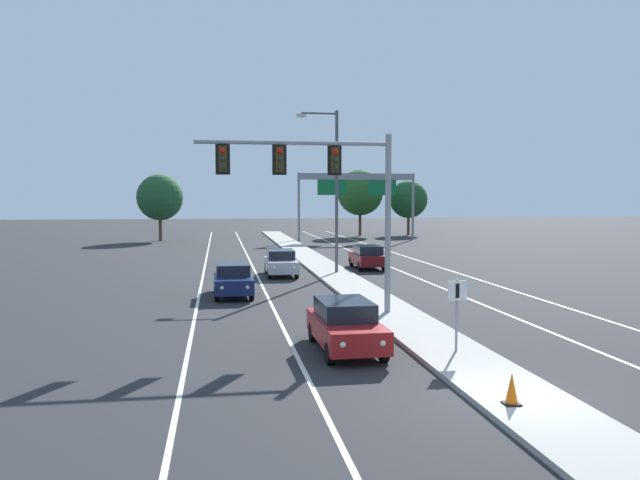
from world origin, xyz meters
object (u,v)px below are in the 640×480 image
at_px(car_oncoming_red, 345,325).
at_px(car_oncoming_silver, 281,262).
at_px(car_receding_darkred, 367,257).
at_px(traffic_cone_median_nose, 512,389).
at_px(tree_far_right_c, 360,193).
at_px(car_oncoming_navy, 233,279).
at_px(tree_far_left_b, 160,197).
at_px(highway_sign_gantry, 357,185).
at_px(tree_far_right_a, 409,199).
at_px(street_lamp_median, 333,181).
at_px(median_sign_post, 457,304).
at_px(overhead_signal_mast, 322,181).

height_order(car_oncoming_red, car_oncoming_silver, same).
relative_size(car_receding_darkred, traffic_cone_median_nose, 6.08).
xyz_separation_m(car_oncoming_silver, tree_far_right_c, (13.65, 38.66, 4.56)).
xyz_separation_m(car_oncoming_navy, tree_far_left_b, (-7.03, 40.85, 3.96)).
height_order(highway_sign_gantry, tree_far_right_c, tree_far_right_c).
bearing_deg(car_receding_darkred, car_oncoming_navy, -131.28).
bearing_deg(traffic_cone_median_nose, car_oncoming_navy, 108.01).
bearing_deg(car_oncoming_silver, traffic_cone_median_nose, -83.89).
bearing_deg(tree_far_right_a, highway_sign_gantry, -133.86).
relative_size(street_lamp_median, tree_far_right_a, 1.44).
distance_m(street_lamp_median, tree_far_right_c, 40.00).
xyz_separation_m(tree_far_left_b, tree_far_right_a, (30.32, 6.46, -0.24)).
distance_m(car_oncoming_silver, highway_sign_gantry, 33.06).
bearing_deg(street_lamp_median, highway_sign_gantry, 74.99).
distance_m(tree_far_left_b, tree_far_right_c, 24.40).
xyz_separation_m(car_receding_darkred, traffic_cone_median_nose, (-3.39, -28.51, -0.31)).
distance_m(car_oncoming_red, tree_far_right_a, 62.55).
relative_size(tree_far_right_c, tree_far_right_a, 1.18).
height_order(car_oncoming_navy, tree_far_right_a, tree_far_right_a).
height_order(street_lamp_median, tree_far_right_c, street_lamp_median).
distance_m(median_sign_post, street_lamp_median, 21.09).
xyz_separation_m(car_oncoming_red, tree_far_left_b, (-10.28, 52.67, 3.96)).
bearing_deg(car_oncoming_red, traffic_cone_median_nose, -67.20).
bearing_deg(highway_sign_gantry, car_oncoming_silver, -110.55).
bearing_deg(car_oncoming_navy, traffic_cone_median_nose, -71.99).
relative_size(median_sign_post, tree_far_left_b, 0.30).
height_order(traffic_cone_median_nose, tree_far_right_c, tree_far_right_c).
relative_size(median_sign_post, car_receding_darkred, 0.49).
bearing_deg(tree_far_left_b, car_oncoming_red, -78.96).
bearing_deg(tree_far_right_a, car_oncoming_silver, -116.99).
distance_m(car_oncoming_silver, tree_far_right_c, 41.25).
xyz_separation_m(street_lamp_median, tree_far_left_b, (-13.39, 33.16, -1.01)).
xyz_separation_m(median_sign_post, car_oncoming_navy, (-6.47, 12.98, -0.77)).
bearing_deg(car_receding_darkred, car_oncoming_red, -104.99).
height_order(median_sign_post, car_oncoming_red, median_sign_post).
relative_size(median_sign_post, car_oncoming_navy, 0.49).
bearing_deg(tree_far_right_a, overhead_signal_mast, -110.35).
relative_size(car_oncoming_navy, tree_far_right_c, 0.55).
xyz_separation_m(median_sign_post, tree_far_right_a, (16.82, 60.29, 2.96)).
xyz_separation_m(car_oncoming_silver, tree_far_left_b, (-10.13, 33.19, 3.96)).
xyz_separation_m(car_oncoming_red, tree_far_right_c, (13.49, 58.14, 4.56)).
distance_m(street_lamp_median, traffic_cone_median_nose, 26.22).
bearing_deg(car_oncoming_red, car_receding_darkred, 75.01).
height_order(median_sign_post, tree_far_right_a, tree_far_right_a).
distance_m(street_lamp_median, car_receding_darkred, 6.40).
distance_m(car_receding_darkred, traffic_cone_median_nose, 28.71).
bearing_deg(tree_far_left_b, highway_sign_gantry, -6.97).
bearing_deg(tree_far_right_c, car_oncoming_red, -103.07).
relative_size(overhead_signal_mast, median_sign_post, 3.55).
height_order(median_sign_post, highway_sign_gantry, highway_sign_gantry).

